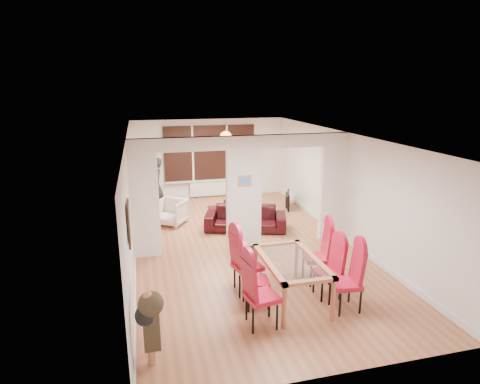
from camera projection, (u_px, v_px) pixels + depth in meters
name	position (u px, v px, depth m)	size (l,w,h in m)	color
floor	(244.00, 246.00, 9.45)	(5.00, 9.00, 0.01)	#9F6040
room_walls	(244.00, 193.00, 9.11)	(5.00, 9.00, 2.60)	silver
divider_wall	(244.00, 193.00, 9.11)	(5.00, 0.18, 2.60)	white
bay_window_blinds	(210.00, 153.00, 13.22)	(3.00, 0.08, 1.80)	black
radiator	(211.00, 188.00, 13.49)	(1.40, 0.08, 0.50)	white
pendant_light	(226.00, 137.00, 12.05)	(0.36, 0.36, 0.36)	orange
stair_newel	(149.00, 309.00, 5.78)	(0.40, 1.20, 1.10)	#B07551
wall_poster	(129.00, 223.00, 6.21)	(0.04, 0.52, 0.67)	gray
pillar_photo	(245.00, 181.00, 8.94)	(0.30, 0.03, 0.25)	#4C8CD8
dining_table	(291.00, 280.00, 6.98)	(0.93, 1.65, 0.78)	#9B5A39
dining_chair_la	(262.00, 292.00, 6.20)	(0.46, 0.46, 1.16)	#A3102B
dining_chair_lb	(256.00, 277.00, 6.76)	(0.42, 0.42, 1.06)	#A3102B
dining_chair_lc	(248.00, 262.00, 7.23)	(0.47, 0.47, 1.17)	#A3102B
dining_chair_ra	(346.00, 279.00, 6.65)	(0.45, 0.45, 1.12)	#A3102B
dining_chair_rb	(328.00, 269.00, 7.08)	(0.42, 0.42, 1.06)	#A3102B
dining_chair_rc	(317.00, 254.00, 7.61)	(0.46, 0.46, 1.14)	#A3102B
sofa	(245.00, 218.00, 10.45)	(2.08, 0.81, 0.61)	black
armchair	(171.00, 212.00, 10.84)	(0.73, 0.75, 0.69)	beige
person	(156.00, 187.00, 11.45)	(0.41, 0.62, 1.69)	black
television	(285.00, 200.00, 12.28)	(0.11, 0.87, 0.50)	black
coffee_table	(227.00, 211.00, 11.65)	(1.07, 0.53, 0.25)	black
bottle	(225.00, 203.00, 11.54)	(0.06, 0.06, 0.26)	#143F19
bowl	(227.00, 206.00, 11.63)	(0.21, 0.21, 0.05)	black
shoes	(249.00, 251.00, 9.04)	(0.26, 0.28, 0.11)	black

